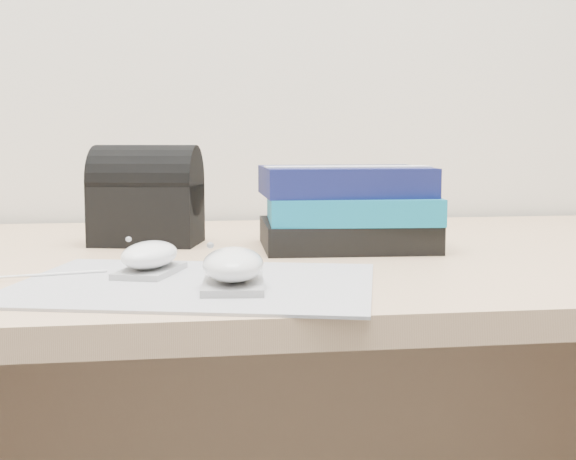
{
  "coord_description": "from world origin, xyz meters",
  "views": [
    {
      "loc": [
        -0.24,
        0.54,
        0.88
      ],
      "look_at": [
        -0.1,
        1.47,
        0.77
      ],
      "focal_mm": 50.0,
      "sensor_mm": 36.0,
      "label": 1
    }
  ],
  "objects": [
    {
      "name": "book_stack",
      "position": [
        0.0,
        1.59,
        0.78
      ],
      "size": [
        0.24,
        0.2,
        0.11
      ],
      "color": "black",
      "rests_on": "desk"
    },
    {
      "name": "mouse_front",
      "position": [
        -0.18,
        1.31,
        0.75
      ],
      "size": [
        0.07,
        0.11,
        0.05
      ],
      "color": "#98989A",
      "rests_on": "mousepad"
    },
    {
      "name": "desk",
      "position": [
        0.0,
        1.64,
        0.5
      ],
      "size": [
        1.6,
        0.8,
        0.73
      ],
      "color": "tan",
      "rests_on": "ground"
    },
    {
      "name": "usb_cable",
      "position": [
        -0.41,
        1.39,
        0.73
      ],
      "size": [
        0.21,
        0.06,
        0.0
      ],
      "primitive_type": "cylinder",
      "rotation": [
        0.0,
        1.57,
        0.25
      ],
      "color": "white",
      "rests_on": "mousepad"
    },
    {
      "name": "mousepad",
      "position": [
        -0.21,
        1.34,
        0.73
      ],
      "size": [
        0.42,
        0.36,
        0.0
      ],
      "primitive_type": "cube",
      "rotation": [
        0.0,
        0.0,
        -0.26
      ],
      "color": "gray",
      "rests_on": "desk"
    },
    {
      "name": "pouch",
      "position": [
        -0.27,
        1.67,
        0.8
      ],
      "size": [
        0.16,
        0.13,
        0.14
      ],
      "color": "black",
      "rests_on": "desk"
    },
    {
      "name": "mouse_rear",
      "position": [
        -0.26,
        1.4,
        0.75
      ],
      "size": [
        0.08,
        0.11,
        0.04
      ],
      "color": "#A5A5A7",
      "rests_on": "mousepad"
    }
  ]
}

